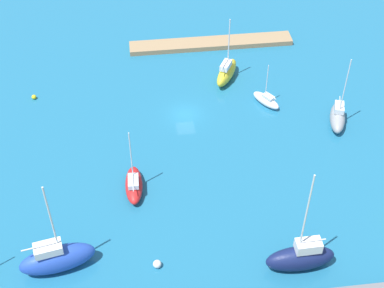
{
  "coord_description": "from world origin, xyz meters",
  "views": [
    {
      "loc": [
        6.18,
        58.44,
        49.98
      ],
      "look_at": [
        0.0,
        7.53,
        1.5
      ],
      "focal_mm": 53.04,
      "sensor_mm": 36.0,
      "label": 1
    }
  ],
  "objects_px": {
    "pier_dock": "(211,43)",
    "sailboat_white_off_beacon": "(266,100)",
    "sailboat_gray_near_pier": "(338,117)",
    "sailboat_blue_west_end": "(57,258)",
    "sailboat_navy_east_end": "(301,257)",
    "sailboat_red_inner_mooring": "(134,185)",
    "mooring_buoy_white": "(157,264)",
    "mooring_buoy_yellow": "(34,97)",
    "sailboat_yellow_lone_south": "(227,72)"
  },
  "relations": [
    {
      "from": "sailboat_gray_near_pier",
      "to": "sailboat_blue_west_end",
      "type": "distance_m",
      "value": 40.19
    },
    {
      "from": "sailboat_blue_west_end",
      "to": "sailboat_white_off_beacon",
      "type": "distance_m",
      "value": 36.06
    },
    {
      "from": "pier_dock",
      "to": "mooring_buoy_white",
      "type": "relative_size",
      "value": 28.64
    },
    {
      "from": "sailboat_white_off_beacon",
      "to": "sailboat_gray_near_pier",
      "type": "bearing_deg",
      "value": -155.51
    },
    {
      "from": "pier_dock",
      "to": "sailboat_gray_near_pier",
      "type": "height_order",
      "value": "sailboat_gray_near_pier"
    },
    {
      "from": "sailboat_yellow_lone_south",
      "to": "sailboat_navy_east_end",
      "type": "bearing_deg",
      "value": -146.96
    },
    {
      "from": "pier_dock",
      "to": "mooring_buoy_yellow",
      "type": "height_order",
      "value": "pier_dock"
    },
    {
      "from": "sailboat_white_off_beacon",
      "to": "sailboat_yellow_lone_south",
      "type": "relative_size",
      "value": 0.65
    },
    {
      "from": "sailboat_yellow_lone_south",
      "to": "pier_dock",
      "type": "bearing_deg",
      "value": 34.94
    },
    {
      "from": "sailboat_white_off_beacon",
      "to": "mooring_buoy_yellow",
      "type": "height_order",
      "value": "sailboat_white_off_beacon"
    },
    {
      "from": "sailboat_navy_east_end",
      "to": "sailboat_red_inner_mooring",
      "type": "relative_size",
      "value": 1.57
    },
    {
      "from": "sailboat_red_inner_mooring",
      "to": "mooring_buoy_white",
      "type": "xyz_separation_m",
      "value": [
        -1.88,
        11.01,
        -0.51
      ]
    },
    {
      "from": "sailboat_white_off_beacon",
      "to": "sailboat_navy_east_end",
      "type": "bearing_deg",
      "value": 140.67
    },
    {
      "from": "pier_dock",
      "to": "sailboat_blue_west_end",
      "type": "bearing_deg",
      "value": 60.97
    },
    {
      "from": "pier_dock",
      "to": "mooring_buoy_white",
      "type": "height_order",
      "value": "mooring_buoy_white"
    },
    {
      "from": "sailboat_red_inner_mooring",
      "to": "mooring_buoy_yellow",
      "type": "height_order",
      "value": "sailboat_red_inner_mooring"
    },
    {
      "from": "sailboat_navy_east_end",
      "to": "mooring_buoy_yellow",
      "type": "height_order",
      "value": "sailboat_navy_east_end"
    },
    {
      "from": "mooring_buoy_yellow",
      "to": "sailboat_white_off_beacon",
      "type": "bearing_deg",
      "value": 170.99
    },
    {
      "from": "pier_dock",
      "to": "sailboat_gray_near_pier",
      "type": "distance_m",
      "value": 24.76
    },
    {
      "from": "sailboat_gray_near_pier",
      "to": "sailboat_blue_west_end",
      "type": "bearing_deg",
      "value": -45.43
    },
    {
      "from": "sailboat_gray_near_pier",
      "to": "sailboat_yellow_lone_south",
      "type": "bearing_deg",
      "value": -114.19
    },
    {
      "from": "sailboat_blue_west_end",
      "to": "sailboat_yellow_lone_south",
      "type": "height_order",
      "value": "sailboat_blue_west_end"
    },
    {
      "from": "pier_dock",
      "to": "sailboat_red_inner_mooring",
      "type": "relative_size",
      "value": 2.88
    },
    {
      "from": "sailboat_red_inner_mooring",
      "to": "sailboat_white_off_beacon",
      "type": "relative_size",
      "value": 1.38
    },
    {
      "from": "pier_dock",
      "to": "sailboat_white_off_beacon",
      "type": "distance_m",
      "value": 16.28
    },
    {
      "from": "sailboat_navy_east_end",
      "to": "sailboat_blue_west_end",
      "type": "relative_size",
      "value": 1.13
    },
    {
      "from": "sailboat_gray_near_pier",
      "to": "sailboat_navy_east_end",
      "type": "xyz_separation_m",
      "value": [
        10.77,
        21.48,
        0.48
      ]
    },
    {
      "from": "sailboat_blue_west_end",
      "to": "sailboat_yellow_lone_south",
      "type": "distance_m",
      "value": 37.56
    },
    {
      "from": "sailboat_gray_near_pier",
      "to": "sailboat_navy_east_end",
      "type": "relative_size",
      "value": 0.76
    },
    {
      "from": "sailboat_blue_west_end",
      "to": "mooring_buoy_yellow",
      "type": "bearing_deg",
      "value": 88.64
    },
    {
      "from": "sailboat_red_inner_mooring",
      "to": "mooring_buoy_white",
      "type": "height_order",
      "value": "sailboat_red_inner_mooring"
    },
    {
      "from": "mooring_buoy_white",
      "to": "mooring_buoy_yellow",
      "type": "bearing_deg",
      "value": -63.35
    },
    {
      "from": "sailboat_blue_west_end",
      "to": "mooring_buoy_yellow",
      "type": "relative_size",
      "value": 18.9
    },
    {
      "from": "sailboat_red_inner_mooring",
      "to": "mooring_buoy_white",
      "type": "distance_m",
      "value": 11.18
    },
    {
      "from": "pier_dock",
      "to": "sailboat_white_off_beacon",
      "type": "relative_size",
      "value": 3.97
    },
    {
      "from": "sailboat_red_inner_mooring",
      "to": "pier_dock",
      "type": "bearing_deg",
      "value": -23.17
    },
    {
      "from": "sailboat_navy_east_end",
      "to": "mooring_buoy_white",
      "type": "bearing_deg",
      "value": -8.18
    },
    {
      "from": "sailboat_gray_near_pier",
      "to": "sailboat_red_inner_mooring",
      "type": "bearing_deg",
      "value": -55.34
    },
    {
      "from": "sailboat_gray_near_pier",
      "to": "sailboat_white_off_beacon",
      "type": "height_order",
      "value": "sailboat_gray_near_pier"
    },
    {
      "from": "sailboat_navy_east_end",
      "to": "pier_dock",
      "type": "bearing_deg",
      "value": -87.1
    },
    {
      "from": "sailboat_blue_west_end",
      "to": "sailboat_white_off_beacon",
      "type": "height_order",
      "value": "sailboat_blue_west_end"
    },
    {
      "from": "sailboat_red_inner_mooring",
      "to": "sailboat_blue_west_end",
      "type": "bearing_deg",
      "value": 141.63
    },
    {
      "from": "sailboat_white_off_beacon",
      "to": "mooring_buoy_white",
      "type": "bearing_deg",
      "value": 111.24
    },
    {
      "from": "sailboat_navy_east_end",
      "to": "sailboat_red_inner_mooring",
      "type": "xyz_separation_m",
      "value": [
        16.57,
        -12.76,
        -0.68
      ]
    },
    {
      "from": "mooring_buoy_yellow",
      "to": "mooring_buoy_white",
      "type": "distance_m",
      "value": 33.48
    },
    {
      "from": "sailboat_blue_west_end",
      "to": "sailboat_yellow_lone_south",
      "type": "relative_size",
      "value": 1.25
    },
    {
      "from": "sailboat_blue_west_end",
      "to": "pier_dock",
      "type": "bearing_deg",
      "value": 50.03
    },
    {
      "from": "pier_dock",
      "to": "sailboat_yellow_lone_south",
      "type": "bearing_deg",
      "value": 95.79
    },
    {
      "from": "pier_dock",
      "to": "sailboat_gray_near_pier",
      "type": "xyz_separation_m",
      "value": [
        -13.92,
        20.46,
        0.77
      ]
    },
    {
      "from": "sailboat_gray_near_pier",
      "to": "mooring_buoy_white",
      "type": "distance_m",
      "value": 32.22
    }
  ]
}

